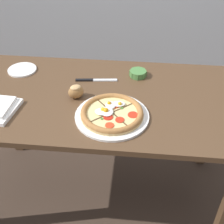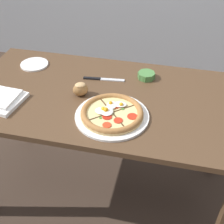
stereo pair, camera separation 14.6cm
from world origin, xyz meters
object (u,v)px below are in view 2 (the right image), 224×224
bread_piece_near (80,89)px  knife_main (103,79)px  pizza (112,114)px  side_saucer (34,64)px  ramekin_bowl (146,75)px  dining_table (104,112)px

bread_piece_near → knife_main: 0.19m
pizza → side_saucer: pizza is taller
pizza → bread_piece_near: bread_piece_near is taller
ramekin_bowl → knife_main: 0.24m
knife_main → side_saucer: size_ratio=1.40×
ramekin_bowl → knife_main: bearing=-162.7°
pizza → side_saucer: (-0.56, 0.37, -0.01)m
dining_table → knife_main: knife_main is taller
ramekin_bowl → side_saucer: ramekin_bowl is taller
pizza → ramekin_bowl: size_ratio=3.57×
ramekin_bowl → side_saucer: (-0.67, -0.01, -0.01)m
ramekin_bowl → knife_main: (-0.23, -0.07, -0.01)m
ramekin_bowl → knife_main: ramekin_bowl is taller
knife_main → side_saucer: (-0.44, 0.07, 0.00)m
side_saucer → pizza: bearing=-33.5°
pizza → knife_main: (-0.12, 0.31, -0.02)m
side_saucer → bread_piece_near: bearing=-32.6°
pizza → side_saucer: bearing=146.5°
ramekin_bowl → pizza: bearing=-106.1°
bread_piece_near → side_saucer: bearing=147.4°
bread_piece_near → side_saucer: 0.44m
pizza → bread_piece_near: size_ratio=3.55×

